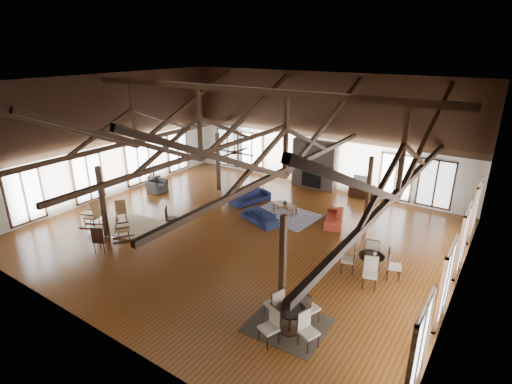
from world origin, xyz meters
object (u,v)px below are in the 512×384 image
Objects in this scene: armchair at (156,186)px; cafe_table_near at (290,316)px; cafe_table_far at (371,262)px; sofa_navy_left at (250,197)px; tv_console at (362,191)px; sofa_orange at (334,218)px; sofa_navy_front at (260,217)px; coffee_table at (285,206)px.

cafe_table_near is (11.19, -5.59, 0.18)m from armchair.
cafe_table_near is 4.05m from cafe_table_far.
sofa_navy_left is 5.72m from tv_console.
sofa_orange is 4.16m from cafe_table_far.
sofa_navy_front is at bearing -75.90° from sofa_orange.
cafe_table_far is at bearing -102.08° from armchair.
coffee_table is 1.31× the size of armchair.
armchair is (-6.65, 0.23, 0.05)m from sofa_navy_front.
armchair is 12.51m from cafe_table_near.
sofa_navy_left is 2.11× the size of armchair.
armchair is 10.63m from tv_console.
cafe_table_near is at bearing -44.03° from coffee_table.
armchair is 12.15m from cafe_table_far.
cafe_table_near reaches higher than sofa_orange.
cafe_table_far is at bearing 3.47° from sofa_navy_front.
tv_console is (2.15, 4.05, -0.07)m from coffee_table.
sofa_orange is (4.39, 0.05, -0.03)m from sofa_navy_left.
sofa_navy_left is at bearing 156.24° from cafe_table_far.
cafe_table_near is (4.13, -6.84, 0.11)m from coffee_table.
sofa_navy_front is 5.57m from cafe_table_far.
coffee_table is at bearing -118.02° from tv_console.
sofa_navy_front is 1.43× the size of tv_console.
sofa_navy_left is at bearing -108.32° from sofa_orange.
sofa_navy_front is 1.42× the size of coffee_table.
cafe_table_far is (4.97, -2.88, 0.13)m from coffee_table.
sofa_navy_left is at bearing 152.88° from sofa_navy_front.
armchair is at bearing 153.44° from cafe_table_near.
coffee_table is (0.41, 1.47, 0.12)m from sofa_navy_front.
sofa_navy_left is at bearing -171.48° from coffee_table.
sofa_navy_front is at bearing -90.83° from coffee_table.
coffee_table is at bearing -101.86° from sofa_orange.
sofa_orange is at bearing 130.30° from cafe_table_far.
cafe_table_near is (1.84, -7.12, 0.24)m from sofa_orange.
armchair is at bearing -99.69° from sofa_orange.
armchair is at bearing 125.52° from sofa_navy_left.
armchair reaches higher than coffee_table.
sofa_orange is 1.42× the size of coffee_table.
cafe_table_far is at bearing -94.85° from sofa_navy_left.
sofa_navy_left is 1.13× the size of sofa_orange.
coffee_table is (2.11, -0.23, 0.09)m from sofa_navy_left.
sofa_navy_left is 1.05× the size of cafe_table_near.
sofa_navy_front is 1.54m from coffee_table.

